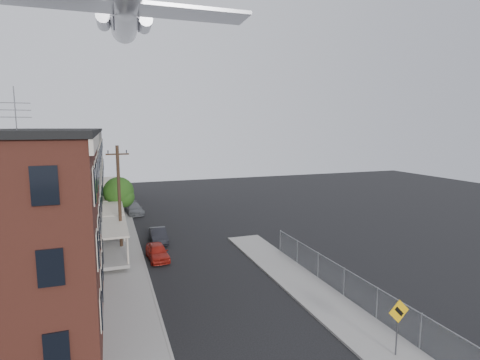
{
  "coord_description": "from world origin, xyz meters",
  "views": [
    {
      "loc": [
        -6.41,
        -13.49,
        10.4
      ],
      "look_at": [
        0.77,
        6.6,
        7.41
      ],
      "focal_mm": 28.0,
      "sensor_mm": 36.0,
      "label": 1
    }
  ],
  "objects_px": {
    "street_tree": "(120,193)",
    "airplane": "(125,3)",
    "car_far": "(134,209)",
    "utility_pole": "(119,199)",
    "car_near": "(157,252)",
    "warning_sign": "(398,319)",
    "car_mid": "(158,236)"
  },
  "relations": [
    {
      "from": "car_near",
      "to": "car_mid",
      "type": "height_order",
      "value": "car_mid"
    },
    {
      "from": "utility_pole",
      "to": "car_near",
      "type": "relative_size",
      "value": 2.42
    },
    {
      "from": "airplane",
      "to": "car_mid",
      "type": "bearing_deg",
      "value": -69.99
    },
    {
      "from": "utility_pole",
      "to": "car_far",
      "type": "height_order",
      "value": "utility_pole"
    },
    {
      "from": "street_tree",
      "to": "car_near",
      "type": "relative_size",
      "value": 1.4
    },
    {
      "from": "warning_sign",
      "to": "street_tree",
      "type": "bearing_deg",
      "value": 110.58
    },
    {
      "from": "street_tree",
      "to": "airplane",
      "type": "height_order",
      "value": "airplane"
    },
    {
      "from": "warning_sign",
      "to": "street_tree",
      "type": "relative_size",
      "value": 0.54
    },
    {
      "from": "street_tree",
      "to": "airplane",
      "type": "distance_m",
      "value": 18.83
    },
    {
      "from": "car_near",
      "to": "car_far",
      "type": "xyz_separation_m",
      "value": [
        -0.62,
        16.98,
        0.02
      ]
    },
    {
      "from": "car_far",
      "to": "car_near",
      "type": "bearing_deg",
      "value": -94.89
    },
    {
      "from": "utility_pole",
      "to": "warning_sign",
      "type": "bearing_deg",
      "value": -59.52
    },
    {
      "from": "car_mid",
      "to": "car_far",
      "type": "height_order",
      "value": "same"
    },
    {
      "from": "street_tree",
      "to": "car_near",
      "type": "xyz_separation_m",
      "value": [
        2.3,
        -12.28,
        -2.82
      ]
    },
    {
      "from": "car_far",
      "to": "airplane",
      "type": "bearing_deg",
      "value": -100.63
    },
    {
      "from": "warning_sign",
      "to": "car_mid",
      "type": "bearing_deg",
      "value": 110.51
    },
    {
      "from": "utility_pole",
      "to": "car_far",
      "type": "bearing_deg",
      "value": 82.21
    },
    {
      "from": "utility_pole",
      "to": "car_far",
      "type": "xyz_separation_m",
      "value": [
        2.0,
        14.62,
        -4.02
      ]
    },
    {
      "from": "warning_sign",
      "to": "utility_pole",
      "type": "distance_m",
      "value": 22.25
    },
    {
      "from": "utility_pole",
      "to": "car_near",
      "type": "xyz_separation_m",
      "value": [
        2.62,
        -2.36,
        -4.04
      ]
    },
    {
      "from": "airplane",
      "to": "car_far",
      "type": "bearing_deg",
      "value": 86.36
    },
    {
      "from": "utility_pole",
      "to": "airplane",
      "type": "distance_m",
      "value": 18.76
    },
    {
      "from": "car_mid",
      "to": "airplane",
      "type": "height_order",
      "value": "airplane"
    },
    {
      "from": "car_mid",
      "to": "airplane",
      "type": "relative_size",
      "value": 0.15
    },
    {
      "from": "car_near",
      "to": "airplane",
      "type": "bearing_deg",
      "value": 93.25
    },
    {
      "from": "car_mid",
      "to": "street_tree",
      "type": "bearing_deg",
      "value": 111.11
    },
    {
      "from": "street_tree",
      "to": "car_far",
      "type": "height_order",
      "value": "street_tree"
    },
    {
      "from": "utility_pole",
      "to": "street_tree",
      "type": "height_order",
      "value": "utility_pole"
    },
    {
      "from": "utility_pole",
      "to": "airplane",
      "type": "relative_size",
      "value": 0.35
    },
    {
      "from": "warning_sign",
      "to": "utility_pole",
      "type": "relative_size",
      "value": 0.31
    },
    {
      "from": "street_tree",
      "to": "car_far",
      "type": "relative_size",
      "value": 1.16
    },
    {
      "from": "warning_sign",
      "to": "street_tree",
      "type": "height_order",
      "value": "street_tree"
    }
  ]
}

